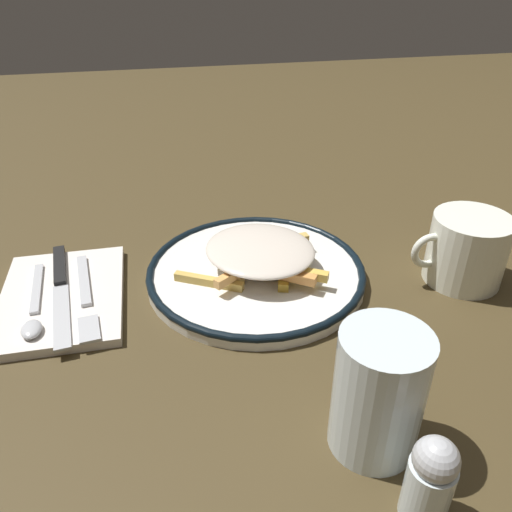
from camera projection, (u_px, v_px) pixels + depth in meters
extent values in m
plane|color=#44361E|center=(256.00, 278.00, 0.66)|extent=(2.60, 2.60, 0.00)
cylinder|color=white|center=(256.00, 274.00, 0.66)|extent=(0.28, 0.28, 0.01)
torus|color=black|center=(256.00, 269.00, 0.65)|extent=(0.28, 0.28, 0.01)
cube|color=#DE9449|center=(285.00, 274.00, 0.61)|extent=(0.07, 0.05, 0.01)
cube|color=#EBB24C|center=(278.00, 250.00, 0.68)|extent=(0.06, 0.02, 0.01)
cube|color=#EBC264|center=(233.00, 269.00, 0.64)|extent=(0.02, 0.06, 0.01)
cube|color=gold|center=(258.00, 242.00, 0.68)|extent=(0.08, 0.05, 0.01)
cube|color=#D3B058|center=(283.00, 242.00, 0.68)|extent=(0.07, 0.02, 0.01)
cube|color=#E4B94B|center=(302.00, 273.00, 0.62)|extent=(0.06, 0.04, 0.01)
cube|color=#EDBC52|center=(258.00, 265.00, 0.65)|extent=(0.07, 0.01, 0.01)
cube|color=#E3BF5C|center=(297.00, 274.00, 0.64)|extent=(0.07, 0.03, 0.01)
cube|color=gold|center=(253.00, 253.00, 0.68)|extent=(0.07, 0.07, 0.01)
cube|color=gold|center=(284.00, 268.00, 0.65)|extent=(0.04, 0.09, 0.01)
cube|color=#EFBA51|center=(280.00, 252.00, 0.68)|extent=(0.03, 0.09, 0.01)
cube|color=#E2C64F|center=(285.00, 255.00, 0.67)|extent=(0.07, 0.07, 0.01)
cube|color=gold|center=(262.00, 255.00, 0.65)|extent=(0.08, 0.05, 0.01)
cube|color=gold|center=(265.00, 266.00, 0.65)|extent=(0.09, 0.02, 0.01)
cube|color=gold|center=(284.00, 250.00, 0.66)|extent=(0.07, 0.03, 0.01)
cube|color=#ECC54F|center=(275.00, 261.00, 0.66)|extent=(0.04, 0.06, 0.01)
cube|color=#E2A256|center=(237.00, 273.00, 0.61)|extent=(0.06, 0.05, 0.01)
cube|color=#CD8941|center=(259.00, 239.00, 0.69)|extent=(0.03, 0.07, 0.01)
cube|color=#D6AF51|center=(209.00, 281.00, 0.62)|extent=(0.08, 0.05, 0.01)
ellipsoid|color=silver|center=(260.00, 249.00, 0.64)|extent=(0.19, 0.19, 0.02)
cube|color=#37702B|center=(247.00, 265.00, 0.60)|extent=(0.00, 0.00, 0.00)
cube|color=#296F21|center=(280.00, 254.00, 0.62)|extent=(0.00, 0.00, 0.00)
cube|color=#3C5937|center=(266.00, 231.00, 0.67)|extent=(0.00, 0.00, 0.00)
cube|color=#2F561B|center=(250.00, 243.00, 0.64)|extent=(0.00, 0.00, 0.00)
cube|color=silver|center=(62.00, 298.00, 0.62)|extent=(0.14, 0.20, 0.01)
cube|color=silver|center=(84.00, 280.00, 0.63)|extent=(0.03, 0.11, 0.01)
cube|color=silver|center=(89.00, 329.00, 0.55)|extent=(0.03, 0.05, 0.00)
cube|color=black|center=(60.00, 266.00, 0.66)|extent=(0.03, 0.09, 0.01)
cube|color=silver|center=(62.00, 315.00, 0.58)|extent=(0.03, 0.12, 0.00)
cube|color=silver|center=(37.00, 288.00, 0.62)|extent=(0.02, 0.10, 0.00)
ellipsoid|color=silver|center=(31.00, 329.00, 0.55)|extent=(0.02, 0.03, 0.01)
cylinder|color=silver|center=(379.00, 393.00, 0.42)|extent=(0.08, 0.08, 0.12)
cylinder|color=white|center=(467.00, 249.00, 0.64)|extent=(0.10, 0.10, 0.09)
torus|color=white|center=(429.00, 251.00, 0.63)|extent=(0.05, 0.01, 0.05)
cylinder|color=silver|center=(427.00, 490.00, 0.38)|extent=(0.04, 0.04, 0.05)
sphere|color=#B7BABF|center=(436.00, 459.00, 0.36)|extent=(0.03, 0.03, 0.03)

